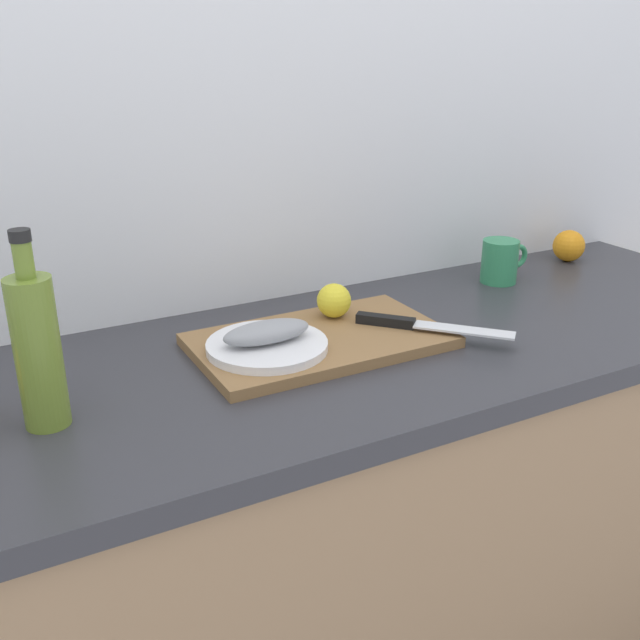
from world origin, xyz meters
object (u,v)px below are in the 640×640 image
white_plate (267,346)px  chef_knife (414,324)px  coffee_mug_0 (501,261)px  lemon_0 (334,301)px  cutting_board (320,341)px  olive_oil_bottle (37,349)px  fish_fillet (267,332)px

white_plate → chef_knife: (0.28, -0.04, 0.00)m
coffee_mug_0 → lemon_0: bearing=-172.7°
white_plate → coffee_mug_0: 0.66m
cutting_board → olive_oil_bottle: olive_oil_bottle is taller
white_plate → lemon_0: lemon_0 is taller
cutting_board → fish_fillet: fish_fillet is taller
white_plate → olive_oil_bottle: bearing=-172.3°
fish_fillet → olive_oil_bottle: bearing=-172.3°
white_plate → chef_knife: size_ratio=0.90×
fish_fillet → chef_knife: 0.28m
lemon_0 → coffee_mug_0: (0.47, 0.06, -0.00)m
cutting_board → fish_fillet: 0.12m
fish_fillet → lemon_0: lemon_0 is taller
white_plate → lemon_0: (0.18, 0.08, 0.03)m
chef_knife → olive_oil_bottle: bearing=-131.9°
cutting_board → coffee_mug_0: coffee_mug_0 is taller
coffee_mug_0 → chef_knife: bearing=-153.6°
white_plate → lemon_0: size_ratio=3.18×
olive_oil_bottle → coffee_mug_0: (1.01, 0.19, -0.07)m
lemon_0 → cutting_board: bearing=-134.1°
olive_oil_bottle → white_plate: bearing=7.7°
fish_fillet → coffee_mug_0: bearing=12.6°
cutting_board → olive_oil_bottle: 0.49m
olive_oil_bottle → coffee_mug_0: size_ratio=2.36×
white_plate → lemon_0: bearing=25.2°
chef_knife → fish_fillet: bearing=-140.8°
lemon_0 → chef_knife: bearing=-50.9°
fish_fillet → lemon_0: (0.18, 0.08, -0.00)m
olive_oil_bottle → coffee_mug_0: 1.03m
fish_fillet → chef_knife: bearing=-8.0°
lemon_0 → white_plate: bearing=-154.8°
coffee_mug_0 → olive_oil_bottle: bearing=-169.2°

